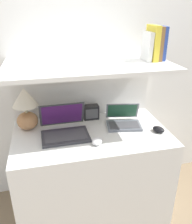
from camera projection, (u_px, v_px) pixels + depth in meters
wall_back at (81, 61)px, 1.93m from camera, size 6.00×0.05×2.40m
desk at (92, 172)px, 1.93m from camera, size 1.15×0.66×0.74m
back_riser at (84, 127)px, 2.14m from camera, size 1.15×0.04×1.22m
shelf at (89, 66)px, 1.64m from camera, size 1.15×0.59×0.03m
table_lamp at (26, 107)px, 1.76m from camera, size 0.19×0.19×0.33m
laptop_large at (64, 129)px, 1.73m from camera, size 0.34×0.31×0.22m
laptop_small at (123, 121)px, 1.88m from camera, size 0.30×0.27×0.16m
computer_mouse at (97, 141)px, 1.63m from camera, size 0.11×0.12×0.04m
second_mouse at (159, 129)px, 1.78m from camera, size 0.10×0.12×0.04m
router_box at (91, 112)px, 1.97m from camera, size 0.13×0.08×0.12m
book_blue at (162, 43)px, 1.69m from camera, size 0.03×0.12×0.23m
book_brown at (158, 43)px, 1.68m from camera, size 0.03×0.14×0.24m
book_yellow at (153, 43)px, 1.67m from camera, size 0.04×0.16×0.24m
book_white at (147, 46)px, 1.67m from camera, size 0.04×0.14×0.20m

